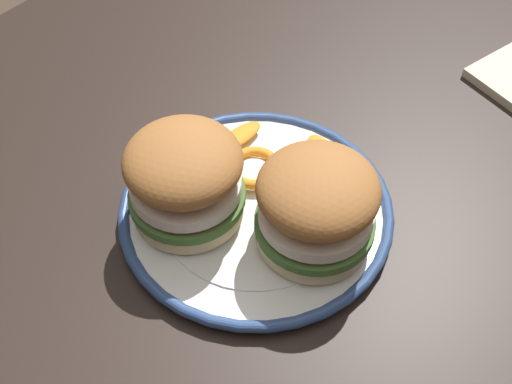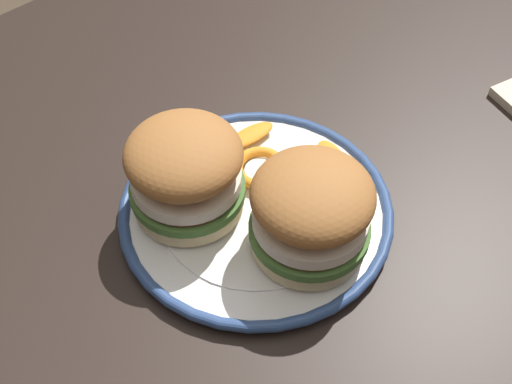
{
  "view_description": "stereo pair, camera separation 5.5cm",
  "coord_description": "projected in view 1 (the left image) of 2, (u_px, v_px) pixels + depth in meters",
  "views": [
    {
      "loc": [
        0.39,
        0.27,
        1.32
      ],
      "look_at": [
        0.05,
        -0.01,
        0.79
      ],
      "focal_mm": 47.72,
      "sensor_mm": 36.0,
      "label": 1
    },
    {
      "loc": [
        0.35,
        0.31,
        1.32
      ],
      "look_at": [
        0.05,
        -0.01,
        0.79
      ],
      "focal_mm": 47.72,
      "sensor_mm": 36.0,
      "label": 2
    }
  ],
  "objects": [
    {
      "name": "dining_table",
      "position": [
        292.0,
        244.0,
        0.81
      ],
      "size": [
        1.26,
        1.02,
        0.75
      ],
      "color": "black",
      "rests_on": "ground"
    },
    {
      "name": "dinner_plate",
      "position": [
        256.0,
        211.0,
        0.71
      ],
      "size": [
        0.29,
        0.29,
        0.02
      ],
      "color": "white",
      "rests_on": "dining_table"
    },
    {
      "name": "sandwich_half_left",
      "position": [
        317.0,
        205.0,
        0.64
      ],
      "size": [
        0.15,
        0.15,
        0.1
      ],
      "color": "beige",
      "rests_on": "dinner_plate"
    },
    {
      "name": "sandwich_half_right",
      "position": [
        185.0,
        177.0,
        0.66
      ],
      "size": [
        0.16,
        0.16,
        0.1
      ],
      "color": "beige",
      "rests_on": "dinner_plate"
    },
    {
      "name": "orange_peel_curled",
      "position": [
        255.0,
        168.0,
        0.73
      ],
      "size": [
        0.07,
        0.07,
        0.01
      ],
      "color": "orange",
      "rests_on": "dinner_plate"
    },
    {
      "name": "orange_peel_strip_long",
      "position": [
        327.0,
        158.0,
        0.74
      ],
      "size": [
        0.06,
        0.08,
        0.01
      ],
      "color": "orange",
      "rests_on": "dinner_plate"
    },
    {
      "name": "orange_peel_strip_short",
      "position": [
        240.0,
        136.0,
        0.76
      ],
      "size": [
        0.06,
        0.03,
        0.01
      ],
      "color": "orange",
      "rests_on": "dinner_plate"
    }
  ]
}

